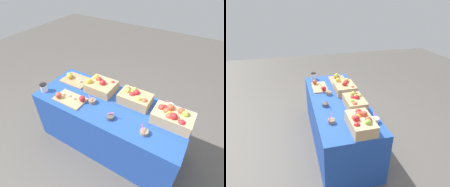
% 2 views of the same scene
% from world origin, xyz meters
% --- Properties ---
extents(ground_plane, '(10.00, 10.00, 0.00)m').
position_xyz_m(ground_plane, '(0.00, 0.00, 0.00)').
color(ground_plane, '#56514C').
extents(table, '(1.90, 0.76, 0.74)m').
position_xyz_m(table, '(0.00, 0.00, 0.37)').
color(table, '#234CAD').
rests_on(table, ground_plane).
extents(apple_crate_left, '(0.42, 0.26, 0.19)m').
position_xyz_m(apple_crate_left, '(0.73, 0.08, 0.83)').
color(apple_crate_left, tan).
rests_on(apple_crate_left, table).
extents(apple_crate_middle, '(0.38, 0.25, 0.17)m').
position_xyz_m(apple_crate_middle, '(0.25, 0.17, 0.82)').
color(apple_crate_middle, tan).
rests_on(apple_crate_middle, table).
extents(apple_crate_right, '(0.37, 0.30, 0.18)m').
position_xyz_m(apple_crate_right, '(-0.23, 0.17, 0.81)').
color(apple_crate_right, tan).
rests_on(apple_crate_right, table).
extents(cutting_board_front, '(0.39, 0.23, 0.09)m').
position_xyz_m(cutting_board_front, '(-0.45, -0.20, 0.77)').
color(cutting_board_front, tan).
rests_on(cutting_board_front, table).
extents(cutting_board_back, '(0.38, 0.28, 0.09)m').
position_xyz_m(cutting_board_back, '(-0.70, 0.16, 0.76)').
color(cutting_board_back, tan).
rests_on(cutting_board_back, table).
extents(sample_bowl_near, '(0.09, 0.09, 0.10)m').
position_xyz_m(sample_bowl_near, '(0.14, -0.21, 0.76)').
color(sample_bowl_near, '#4C4C51').
rests_on(sample_bowl_near, table).
extents(sample_bowl_mid, '(0.09, 0.09, 0.11)m').
position_xyz_m(sample_bowl_mid, '(0.54, -0.21, 0.76)').
color(sample_bowl_mid, gray).
rests_on(sample_bowl_mid, table).
extents(sample_bowl_far, '(0.10, 0.09, 0.11)m').
position_xyz_m(sample_bowl_far, '(-0.19, -0.10, 0.77)').
color(sample_bowl_far, gray).
rests_on(sample_bowl_far, table).
extents(sample_bowl_extra, '(0.10, 0.09, 0.10)m').
position_xyz_m(sample_bowl_extra, '(0.64, 0.30, 0.77)').
color(sample_bowl_extra, silver).
rests_on(sample_bowl_extra, table).
extents(coffee_cup, '(0.09, 0.09, 0.11)m').
position_xyz_m(coffee_cup, '(-0.87, -0.23, 0.79)').
color(coffee_cup, silver).
rests_on(coffee_cup, table).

